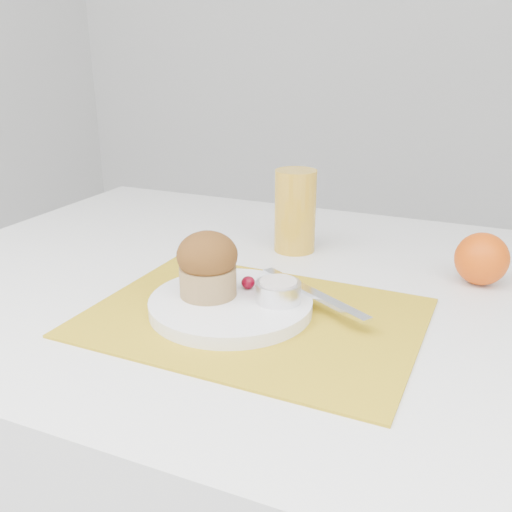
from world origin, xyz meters
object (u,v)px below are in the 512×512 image
at_px(juice_glass, 295,211).
at_px(muffin, 208,264).
at_px(orange, 482,259).
at_px(plate, 231,304).
at_px(table, 296,495).

relative_size(juice_glass, muffin, 1.60).
relative_size(orange, juice_glass, 0.55).
relative_size(plate, orange, 2.77).
xyz_separation_m(orange, juice_glass, (-0.29, 0.03, 0.03)).
bearing_deg(muffin, plate, 0.13).
xyz_separation_m(table, muffin, (-0.09, -0.12, 0.44)).
bearing_deg(plate, table, 65.52).
relative_size(plate, muffin, 2.46).
relative_size(table, muffin, 14.34).
height_order(plate, orange, orange).
bearing_deg(table, juice_glass, 114.42).
distance_m(plate, orange, 0.36).
bearing_deg(juice_glass, plate, -88.34).
bearing_deg(juice_glass, table, -65.58).
xyz_separation_m(table, juice_glass, (-0.06, 0.14, 0.44)).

